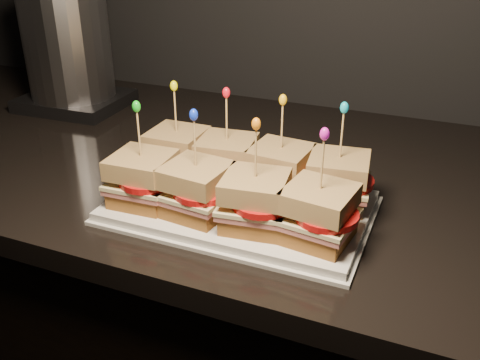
% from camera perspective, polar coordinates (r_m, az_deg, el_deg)
% --- Properties ---
extents(cabinet, '(2.43, 0.70, 0.91)m').
position_cam_1_polar(cabinet, '(1.30, -3.49, -17.53)').
color(cabinet, black).
rests_on(cabinet, ground).
extents(granite_slab, '(2.47, 0.74, 0.04)m').
position_cam_1_polar(granite_slab, '(1.03, -4.21, 1.89)').
color(granite_slab, black).
rests_on(granite_slab, cabinet).
extents(platter, '(0.38, 0.23, 0.02)m').
position_cam_1_polar(platter, '(0.81, 0.00, -2.90)').
color(platter, white).
rests_on(platter, granite_slab).
extents(platter_rim, '(0.39, 0.25, 0.01)m').
position_cam_1_polar(platter_rim, '(0.82, 0.00, -3.27)').
color(platter_rim, white).
rests_on(platter_rim, granite_slab).
extents(sandwich_0_bread_bot, '(0.08, 0.08, 0.02)m').
position_cam_1_polar(sandwich_0_bread_bot, '(0.90, -6.59, 1.43)').
color(sandwich_0_bread_bot, brown).
rests_on(sandwich_0_bread_bot, platter).
extents(sandwich_0_ham, '(0.09, 0.09, 0.01)m').
position_cam_1_polar(sandwich_0_ham, '(0.89, -6.64, 2.34)').
color(sandwich_0_ham, '#C36162').
rests_on(sandwich_0_ham, sandwich_0_bread_bot).
extents(sandwich_0_cheese, '(0.09, 0.09, 0.01)m').
position_cam_1_polar(sandwich_0_cheese, '(0.89, -6.66, 2.75)').
color(sandwich_0_cheese, beige).
rests_on(sandwich_0_cheese, sandwich_0_ham).
extents(sandwich_0_tomato, '(0.08, 0.08, 0.01)m').
position_cam_1_polar(sandwich_0_tomato, '(0.88, -6.19, 2.94)').
color(sandwich_0_tomato, red).
rests_on(sandwich_0_tomato, sandwich_0_cheese).
extents(sandwich_0_bread_top, '(0.09, 0.09, 0.03)m').
position_cam_1_polar(sandwich_0_bread_top, '(0.88, -6.75, 4.33)').
color(sandwich_0_bread_top, brown).
rests_on(sandwich_0_bread_top, sandwich_0_tomato).
extents(sandwich_0_pick, '(0.00, 0.00, 0.09)m').
position_cam_1_polar(sandwich_0_pick, '(0.86, -6.91, 7.07)').
color(sandwich_0_pick, tan).
rests_on(sandwich_0_pick, sandwich_0_bread_top).
extents(sandwich_0_frill, '(0.01, 0.01, 0.02)m').
position_cam_1_polar(sandwich_0_frill, '(0.85, -7.07, 9.93)').
color(sandwich_0_frill, '#EDEE06').
rests_on(sandwich_0_frill, sandwich_0_pick).
extents(sandwich_1_bread_bot, '(0.09, 0.09, 0.02)m').
position_cam_1_polar(sandwich_1_bread_bot, '(0.86, -1.37, 0.47)').
color(sandwich_1_bread_bot, brown).
rests_on(sandwich_1_bread_bot, platter).
extents(sandwich_1_ham, '(0.10, 0.10, 0.01)m').
position_cam_1_polar(sandwich_1_ham, '(0.85, -1.38, 1.41)').
color(sandwich_1_ham, '#C36162').
rests_on(sandwich_1_ham, sandwich_1_bread_bot).
extents(sandwich_1_cheese, '(0.10, 0.10, 0.01)m').
position_cam_1_polar(sandwich_1_cheese, '(0.85, -1.39, 1.83)').
color(sandwich_1_cheese, beige).
rests_on(sandwich_1_cheese, sandwich_1_ham).
extents(sandwich_1_tomato, '(0.08, 0.08, 0.01)m').
position_cam_1_polar(sandwich_1_tomato, '(0.84, -0.81, 2.01)').
color(sandwich_1_tomato, red).
rests_on(sandwich_1_tomato, sandwich_1_cheese).
extents(sandwich_1_bread_top, '(0.09, 0.09, 0.03)m').
position_cam_1_polar(sandwich_1_bread_top, '(0.84, -1.41, 3.47)').
color(sandwich_1_bread_top, brown).
rests_on(sandwich_1_bread_top, sandwich_1_tomato).
extents(sandwich_1_pick, '(0.00, 0.00, 0.09)m').
position_cam_1_polar(sandwich_1_pick, '(0.82, -1.44, 6.32)').
color(sandwich_1_pick, tan).
rests_on(sandwich_1_pick, sandwich_1_bread_top).
extents(sandwich_1_frill, '(0.01, 0.01, 0.02)m').
position_cam_1_polar(sandwich_1_frill, '(0.81, -1.48, 9.31)').
color(sandwich_1_frill, red).
rests_on(sandwich_1_frill, sandwich_1_pick).
extents(sandwich_2_bread_bot, '(0.09, 0.09, 0.02)m').
position_cam_1_polar(sandwich_2_bread_bot, '(0.83, 4.26, -0.58)').
color(sandwich_2_bread_bot, brown).
rests_on(sandwich_2_bread_bot, platter).
extents(sandwich_2_ham, '(0.10, 0.10, 0.01)m').
position_cam_1_polar(sandwich_2_ham, '(0.83, 4.29, 0.39)').
color(sandwich_2_ham, '#C36162').
rests_on(sandwich_2_ham, sandwich_2_bread_bot).
extents(sandwich_2_cheese, '(0.10, 0.10, 0.01)m').
position_cam_1_polar(sandwich_2_cheese, '(0.82, 4.31, 0.82)').
color(sandwich_2_cheese, beige).
rests_on(sandwich_2_cheese, sandwich_2_ham).
extents(sandwich_2_tomato, '(0.08, 0.08, 0.01)m').
position_cam_1_polar(sandwich_2_tomato, '(0.81, 4.99, 0.99)').
color(sandwich_2_tomato, red).
rests_on(sandwich_2_tomato, sandwich_2_cheese).
extents(sandwich_2_bread_top, '(0.09, 0.09, 0.03)m').
position_cam_1_polar(sandwich_2_bread_top, '(0.81, 4.37, 2.51)').
color(sandwich_2_bread_top, brown).
rests_on(sandwich_2_bread_top, sandwich_2_tomato).
extents(sandwich_2_pick, '(0.00, 0.00, 0.09)m').
position_cam_1_polar(sandwich_2_pick, '(0.79, 4.48, 5.44)').
color(sandwich_2_pick, tan).
rests_on(sandwich_2_pick, sandwich_2_bread_top).
extents(sandwich_2_frill, '(0.01, 0.01, 0.02)m').
position_cam_1_polar(sandwich_2_frill, '(0.78, 4.60, 8.53)').
color(sandwich_2_frill, '#EDB013').
rests_on(sandwich_2_frill, sandwich_2_pick).
extents(sandwich_3_bread_bot, '(0.09, 0.09, 0.02)m').
position_cam_1_polar(sandwich_3_bread_bot, '(0.81, 10.23, -1.68)').
color(sandwich_3_bread_bot, brown).
rests_on(sandwich_3_bread_bot, platter).
extents(sandwich_3_ham, '(0.10, 0.10, 0.01)m').
position_cam_1_polar(sandwich_3_ham, '(0.81, 10.31, -0.70)').
color(sandwich_3_ham, '#C36162').
rests_on(sandwich_3_ham, sandwich_3_bread_bot).
extents(sandwich_3_cheese, '(0.10, 0.10, 0.01)m').
position_cam_1_polar(sandwich_3_cheese, '(0.80, 10.35, -0.26)').
color(sandwich_3_cheese, beige).
rests_on(sandwich_3_cheese, sandwich_3_ham).
extents(sandwich_3_tomato, '(0.08, 0.08, 0.01)m').
position_cam_1_polar(sandwich_3_tomato, '(0.79, 11.14, -0.10)').
color(sandwich_3_tomato, red).
rests_on(sandwich_3_tomato, sandwich_3_cheese).
extents(sandwich_3_bread_top, '(0.10, 0.10, 0.03)m').
position_cam_1_polar(sandwich_3_bread_top, '(0.79, 10.51, 1.46)').
color(sandwich_3_bread_top, brown).
rests_on(sandwich_3_bread_top, sandwich_3_tomato).
extents(sandwich_3_pick, '(0.00, 0.00, 0.09)m').
position_cam_1_polar(sandwich_3_pick, '(0.77, 10.78, 4.44)').
color(sandwich_3_pick, tan).
rests_on(sandwich_3_pick, sandwich_3_bread_top).
extents(sandwich_3_frill, '(0.01, 0.01, 0.02)m').
position_cam_1_polar(sandwich_3_frill, '(0.76, 11.07, 7.59)').
color(sandwich_3_frill, '#13ABC7').
rests_on(sandwich_3_frill, sandwich_3_pick).
extents(sandwich_4_bread_bot, '(0.09, 0.09, 0.02)m').
position_cam_1_polar(sandwich_4_bread_bot, '(0.82, -10.17, -1.51)').
color(sandwich_4_bread_bot, brown).
rests_on(sandwich_4_bread_bot, platter).
extents(sandwich_4_ham, '(0.10, 0.09, 0.01)m').
position_cam_1_polar(sandwich_4_ham, '(0.81, -10.26, -0.54)').
color(sandwich_4_ham, '#C36162').
rests_on(sandwich_4_ham, sandwich_4_bread_bot).
extents(sandwich_4_cheese, '(0.10, 0.09, 0.01)m').
position_cam_1_polar(sandwich_4_cheese, '(0.81, -10.30, -0.10)').
color(sandwich_4_cheese, beige).
rests_on(sandwich_4_cheese, sandwich_4_ham).
extents(sandwich_4_tomato, '(0.08, 0.08, 0.01)m').
position_cam_1_polar(sandwich_4_tomato, '(0.79, -9.84, 0.06)').
color(sandwich_4_tomato, red).
rests_on(sandwich_4_tomato, sandwich_4_cheese).
extents(sandwich_4_bread_top, '(0.09, 0.09, 0.03)m').
position_cam_1_polar(sandwich_4_bread_top, '(0.80, -10.45, 1.61)').
color(sandwich_4_bread_top, brown).
rests_on(sandwich_4_bread_top, sandwich_4_tomato).
extents(sandwich_4_pick, '(0.00, 0.00, 0.09)m').
position_cam_1_polar(sandwich_4_pick, '(0.78, -10.72, 4.58)').
color(sandwich_4_pick, tan).
rests_on(sandwich_4_pick, sandwich_4_bread_top).
extents(sandwich_4_frill, '(0.01, 0.01, 0.02)m').
position_cam_1_polar(sandwich_4_frill, '(0.76, -11.00, 7.72)').
color(sandwich_4_frill, '#14B11B').
rests_on(sandwich_4_frill, sandwich_4_pick).
extents(sandwich_5_bread_bot, '(0.09, 0.09, 0.02)m').
position_cam_1_polar(sandwich_5_bread_bot, '(0.78, -4.57, -2.73)').
color(sandwich_5_bread_bot, brown).
rests_on(sandwich_5_bread_bot, platter).
extents(sandwich_5_ham, '(0.10, 0.10, 0.01)m').
position_cam_1_polar(sandwich_5_ham, '(0.77, -4.61, -1.72)').
color(sandwich_5_ham, '#C36162').
rests_on(sandwich_5_ham, sandwich_5_bread_bot).
extents(sandwich_5_cheese, '(0.10, 0.10, 0.01)m').
position_cam_1_polar(sandwich_5_cheese, '(0.77, -4.63, -1.26)').
color(sandwich_5_cheese, beige).
rests_on(sandwich_5_cheese, sandwich_5_ham).
extents(sandwich_5_tomato, '(0.08, 0.08, 0.01)m').
position_cam_1_polar(sandwich_5_tomato, '(0.75, -4.04, -1.11)').
color(sandwich_5_tomato, red).
rests_on(sandwich_5_tomato, sandwich_5_cheese).
extents(sandwich_5_bread_top, '(0.09, 0.09, 0.03)m').
position_cam_1_polar(sandwich_5_bread_top, '(0.75, -4.71, 0.53)').
color(sandwich_5_bread_top, brown).
rests_on(sandwich_5_bread_top, sandwich_5_tomato).
extents(sandwich_5_pick, '(0.00, 0.00, 0.09)m').
position_cam_1_polar(sandwich_5_pick, '(0.74, -4.83, 3.65)').
color(sandwich_5_pick, tan).
rests_on(sandwich_5_pick, sandwich_5_bread_top).
extents(sandwich_5_frill, '(0.01, 0.01, 0.02)m').
position_cam_1_polar(sandwich_5_frill, '(0.72, -4.97, 6.95)').
color(sandwich_5_frill, '#1334DF').
rests_on(sandwich_5_frill, sandwich_5_pick).
extents(sandwich_6_bread_bot, '(0.09, 0.09, 0.02)m').
position_cam_1_polar(sandwich_6_bread_bot, '(0.74, 1.59, -4.04)').
color(sandwich_6_bread_bot, brown).
rests_on(sandwich_6_bread_bot, platter).
extents(sandwich_6_ham, '(0.10, 0.10, 0.01)m').
position_cam_1_polar(sandwich_6_ham, '(0.74, 1.60, -2.99)').
color(sandwich_6_ham, '#C36162').
rests_on(sandwich_6_ham, sandwich_6_bread_bot).
extents(sandwich_6_cheese, '(0.10, 0.10, 0.01)m').
position_cam_1_polar(sandwich_6_cheese, '(0.73, 1.61, -2.52)').
color(sandwich_6_cheese, beige).
rests_on(sandwich_6_cheese, sandwich_6_ham).
extents(sandwich_6_tomato, '(0.08, 0.08, 0.01)m').
position_cam_1_polar(sandwich_6_tomato, '(0.72, 2.33, -2.39)').
color(sandwich_6_tomato, red).
rests_on(sandwich_6_tomato, sandwich_6_cheese).
extents(sandwich_6_bread_top, '(0.10, 0.10, 0.03)m').
position_cam_1_polar(sandwich_6_bread_top, '(0.72, 1.64, -0.68)').
color(sandwich_6_bread_top, brown).
rests_on(sandwich_6_bread_top, sandwich_6_tomato).
extents(sandwich_6_pick, '(0.00, 0.00, 0.09)m').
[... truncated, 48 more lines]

